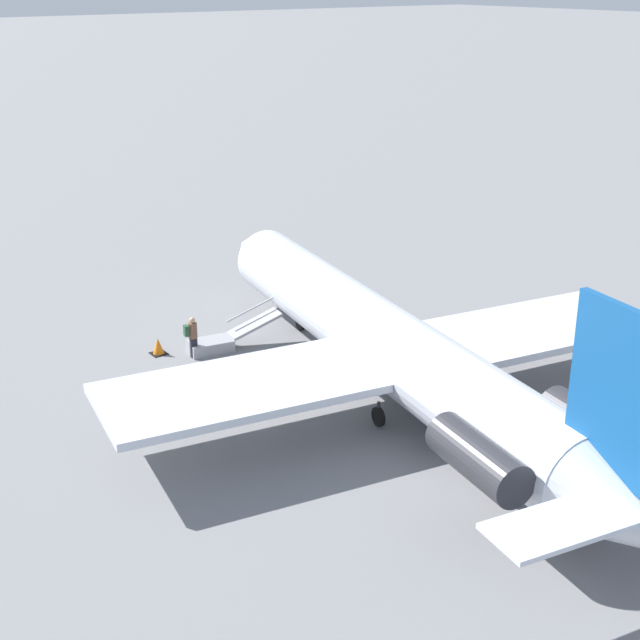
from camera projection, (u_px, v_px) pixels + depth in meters
ground_plane at (379, 394)px, 33.34m from camera, size 600.00×600.00×0.00m
airplane_main at (394, 348)px, 31.73m from camera, size 28.59×21.60×7.39m
boarding_stairs at (220, 341)px, 37.09m from camera, size 1.72×4.13×1.79m
passenger at (192, 334)px, 36.14m from camera, size 0.38×0.56×1.74m
traffic_cone_near_stairs at (158, 347)px, 36.70m from camera, size 0.63×0.63×0.69m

